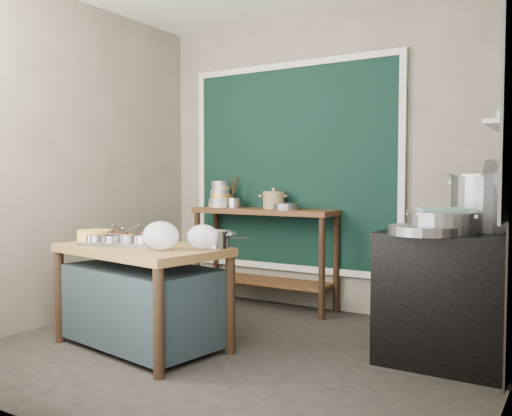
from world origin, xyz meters
The scene contains 27 objects.
floor centered at (0.00, 0.00, -0.01)m, with size 3.50×3.00×0.02m, color #2B2621.
back_wall centered at (0.00, 1.51, 1.40)m, with size 3.50×0.02×2.80m, color gray.
left_wall centered at (-1.76, 0.00, 1.40)m, with size 0.02×3.00×2.80m, color gray.
curtain_panel centered at (-0.35, 1.47, 1.35)m, with size 2.10×0.02×1.90m, color black.
curtain_frame centered at (-0.35, 1.46, 1.35)m, with size 2.22×0.03×2.02m, color beige, non-canonical shape.
wall_shelf centered at (1.63, 0.85, 1.60)m, with size 0.22×0.70×0.03m, color beige.
prep_table centered at (-0.65, -0.30, 0.38)m, with size 1.25×0.72×0.75m, color brown.
back_counter centered at (-0.55, 1.28, 0.47)m, with size 1.45×0.40×0.95m, color #4F2916.
stove_block centered at (1.35, 0.55, 0.42)m, with size 0.90×0.68×0.85m, color black.
stove_top centered at (1.35, 0.55, 0.86)m, with size 0.92×0.69×0.03m, color black.
condiment_tray centered at (-0.83, -0.29, 0.76)m, with size 0.56×0.40×0.03m, color gray.
condiment_bowls centered at (-0.85, -0.29, 0.80)m, with size 0.57×0.42×0.06m.
yellow_basin centered at (-1.07, -0.36, 0.80)m, with size 0.25×0.25×0.10m, color #D88E44.
saucepan centered at (-0.11, -0.13, 0.81)m, with size 0.22×0.22×0.12m, color gray, non-canonical shape.
plastic_bag_a centered at (-0.36, -0.41, 0.85)m, with size 0.26×0.22×0.20m, color white.
plastic_bag_b centered at (-0.14, -0.23, 0.84)m, with size 0.23×0.20×0.17m, color white.
bowl_stack centered at (-1.07, 1.28, 1.07)m, with size 0.24×0.24×0.27m.
utensil_cup centered at (-0.89, 1.26, 1.00)m, with size 0.16×0.16×0.10m, color gray.
ceramic_crock centered at (-0.46, 1.31, 1.02)m, with size 0.22×0.22×0.15m, color #8B6C4C, non-canonical shape.
wide_bowl centered at (-0.27, 1.21, 0.98)m, with size 0.24×0.24×0.06m, color gray.
stock_pot centered at (1.52, 0.76, 1.07)m, with size 0.49×0.49×0.39m, color gray, non-canonical shape.
pot_lid centered at (1.60, 0.60, 1.12)m, with size 0.49×0.49×0.02m, color gray.
steamer centered at (1.31, 0.39, 0.95)m, with size 0.45×0.45×0.15m, color gray, non-canonical shape.
green_cloth centered at (1.31, 0.39, 1.04)m, with size 0.28×0.22×0.02m, color #5A9D8F.
shallow_pan centered at (1.23, 0.27, 0.91)m, with size 0.44×0.44×0.06m, color gray.
shelf_bowl_stack centered at (1.63, 0.77, 1.67)m, with size 0.14×0.14×0.11m.
shelf_bowl_green centered at (1.63, 1.03, 1.64)m, with size 0.15×0.15×0.05m, color gray.
Camera 1 is at (2.10, -3.20, 1.23)m, focal length 38.00 mm.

